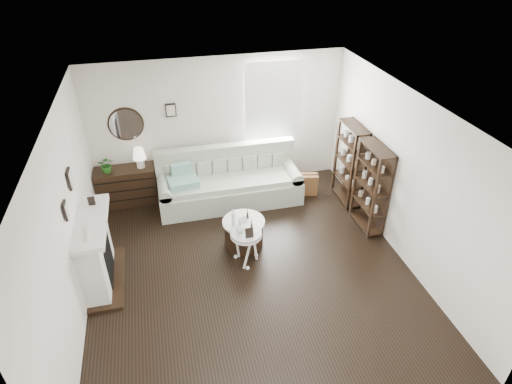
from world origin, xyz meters
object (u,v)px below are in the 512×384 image
object	(u,v)px
sofa	(229,184)
drum_table	(244,233)
dresser	(127,186)
pedestal_table	(246,235)

from	to	relation	value
sofa	drum_table	world-z (taller)	sofa
sofa	dresser	xyz separation A→B (m)	(-1.97, 0.38, 0.02)
dresser	drum_table	bearing A→B (deg)	-43.44
drum_table	sofa	bearing A→B (deg)	88.96
sofa	drum_table	xyz separation A→B (m)	(-0.03, -1.45, -0.10)
dresser	drum_table	world-z (taller)	dresser
sofa	dresser	bearing A→B (deg)	168.95
dresser	drum_table	distance (m)	2.68
sofa	pedestal_table	size ratio (longest dim) A/B	4.52
sofa	pedestal_table	xyz separation A→B (m)	(-0.08, -1.90, 0.20)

